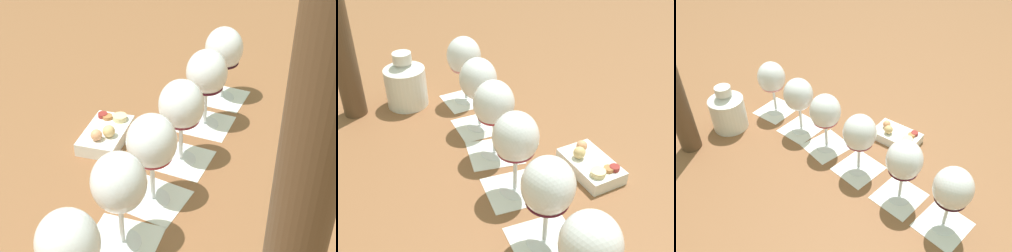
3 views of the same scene
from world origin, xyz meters
TOP-DOWN VIEW (x-y plane):
  - ground_plane at (0.00, 0.00)m, footprint 8.00×8.00m
  - tasting_card_1 at (-0.16, -0.10)m, footprint 0.15×0.16m
  - tasting_card_2 at (-0.06, -0.04)m, footprint 0.15×0.15m
  - tasting_card_3 at (0.05, 0.03)m, footprint 0.15×0.15m
  - tasting_card_4 at (0.16, 0.10)m, footprint 0.15×0.15m
  - tasting_card_5 at (0.27, 0.17)m, footprint 0.15×0.15m
  - wine_glass_0 at (-0.27, -0.17)m, footprint 0.09×0.09m
  - wine_glass_1 at (-0.16, -0.10)m, footprint 0.09×0.09m
  - wine_glass_2 at (-0.06, -0.04)m, footprint 0.09×0.09m
  - wine_glass_3 at (0.05, 0.03)m, footprint 0.09×0.09m
  - wine_glass_4 at (0.16, 0.10)m, footprint 0.09×0.09m
  - wine_glass_5 at (0.27, 0.17)m, footprint 0.09×0.09m
  - snack_dish at (-0.04, 0.17)m, footprint 0.16×0.15m
  - umbrella_pole at (-0.15, -0.43)m, footprint 0.06×0.06m

SIDE VIEW (x-z plane):
  - ground_plane at x=0.00m, z-range 0.00..0.00m
  - tasting_card_1 at x=-0.16m, z-range 0.00..0.00m
  - tasting_card_2 at x=-0.06m, z-range 0.00..0.00m
  - tasting_card_3 at x=0.05m, z-range 0.00..0.00m
  - tasting_card_4 at x=0.16m, z-range 0.00..0.00m
  - tasting_card_5 at x=0.27m, z-range 0.00..0.00m
  - snack_dish at x=-0.04m, z-range -0.01..0.04m
  - wine_glass_1 at x=-0.16m, z-range 0.03..0.21m
  - wine_glass_2 at x=-0.06m, z-range 0.03..0.21m
  - wine_glass_3 at x=0.05m, z-range 0.03..0.21m
  - wine_glass_0 at x=-0.27m, z-range 0.03..0.21m
  - wine_glass_4 at x=0.16m, z-range 0.03..0.21m
  - wine_glass_5 at x=0.27m, z-range 0.03..0.21m
  - umbrella_pole at x=-0.15m, z-range 0.00..0.85m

